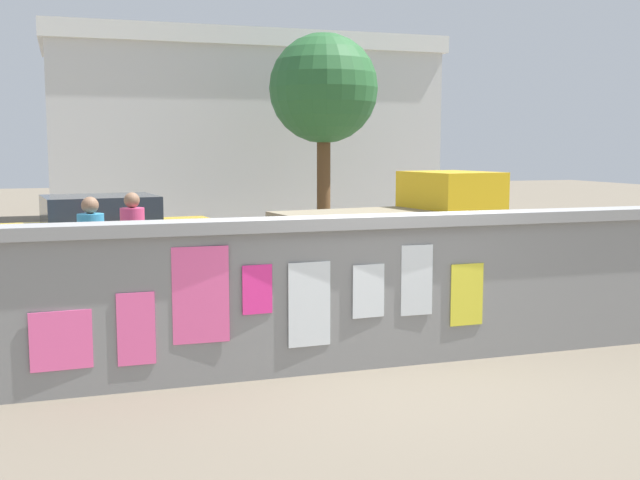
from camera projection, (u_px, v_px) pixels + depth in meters
ground at (229, 259)px, 15.62m from camera, size 60.00×60.00×0.00m
poster_wall at (382, 288)px, 7.98m from camera, size 7.91×0.42×1.56m
auto_rickshaw_truck at (399, 232)px, 12.38m from camera, size 3.78×2.02×1.85m
car_parked at (109, 233)px, 13.77m from camera, size 3.97×2.12×1.40m
motorcycle at (250, 292)px, 9.58m from camera, size 1.88×0.63×0.87m
bicycle_near at (88, 325)px, 8.24m from camera, size 1.68×0.51×0.95m
person_walking at (133, 237)px, 10.94m from camera, size 0.48×0.48×1.62m
person_bystander at (91, 246)px, 9.99m from camera, size 0.47×0.47×1.62m
tree_roadside at (324, 90)px, 19.23m from camera, size 2.72×2.72×5.06m
building_background at (242, 129)px, 24.19m from camera, size 11.74×5.03×5.58m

